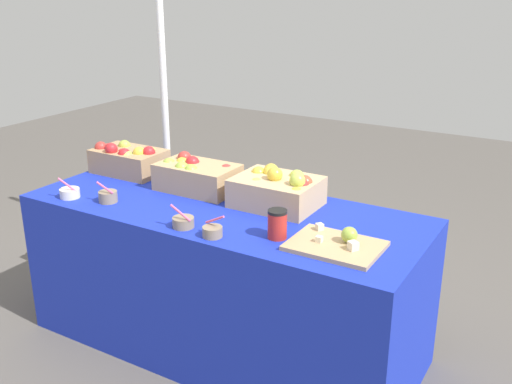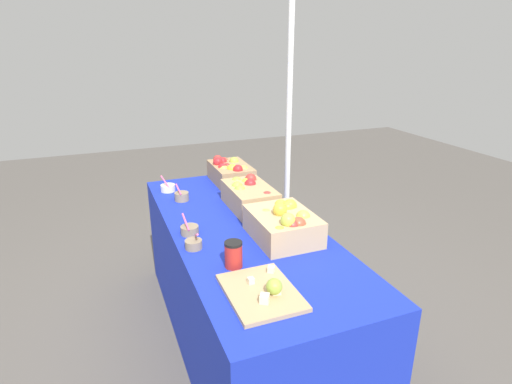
% 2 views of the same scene
% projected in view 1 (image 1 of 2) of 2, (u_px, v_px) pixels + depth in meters
% --- Properties ---
extents(ground_plane, '(10.00, 10.00, 0.00)m').
position_uv_depth(ground_plane, '(225.00, 342.00, 3.02)').
color(ground_plane, '#56514C').
extents(table, '(1.90, 0.76, 0.74)m').
position_uv_depth(table, '(224.00, 278.00, 2.89)').
color(table, '#192DB7').
rests_on(table, ground_plane).
extents(apple_crate_left, '(0.38, 0.24, 0.18)m').
position_uv_depth(apple_crate_left, '(128.00, 159.00, 3.24)').
color(apple_crate_left, tan).
rests_on(apple_crate_left, table).
extents(apple_crate_middle, '(0.40, 0.24, 0.17)m').
position_uv_depth(apple_crate_middle, '(196.00, 175.00, 2.97)').
color(apple_crate_middle, tan).
rests_on(apple_crate_middle, table).
extents(apple_crate_right, '(0.38, 0.30, 0.19)m').
position_uv_depth(apple_crate_right, '(278.00, 190.00, 2.76)').
color(apple_crate_right, tan).
rests_on(apple_crate_right, table).
extents(cutting_board_front, '(0.36, 0.27, 0.08)m').
position_uv_depth(cutting_board_front, '(337.00, 244.00, 2.34)').
color(cutting_board_front, tan).
rests_on(cutting_board_front, table).
extents(sample_bowl_near, '(0.10, 0.10, 0.11)m').
position_uv_depth(sample_bowl_near, '(70.00, 193.00, 2.88)').
color(sample_bowl_near, silver).
rests_on(sample_bowl_near, table).
extents(sample_bowl_mid, '(0.10, 0.09, 0.11)m').
position_uv_depth(sample_bowl_mid, '(183.00, 222.00, 2.54)').
color(sample_bowl_mid, gray).
rests_on(sample_bowl_mid, table).
extents(sample_bowl_far, '(0.09, 0.09, 0.10)m').
position_uv_depth(sample_bowl_far, '(108.00, 196.00, 2.82)').
color(sample_bowl_far, gray).
rests_on(sample_bowl_far, table).
extents(sample_bowl_extra, '(0.10, 0.08, 0.10)m').
position_uv_depth(sample_bowl_extra, '(213.00, 231.00, 2.44)').
color(sample_bowl_extra, gray).
rests_on(sample_bowl_extra, table).
extents(coffee_cup, '(0.08, 0.08, 0.12)m').
position_uv_depth(coffee_cup, '(277.00, 224.00, 2.42)').
color(coffee_cup, red).
rests_on(coffee_cup, table).
extents(tent_pole, '(0.04, 0.04, 1.99)m').
position_uv_depth(tent_pole, '(165.00, 107.00, 3.68)').
color(tent_pole, white).
rests_on(tent_pole, ground_plane).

